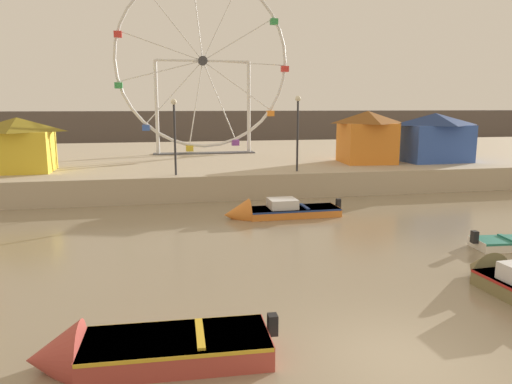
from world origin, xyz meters
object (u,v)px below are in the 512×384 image
at_px(motorboat_faded_red, 131,351).
at_px(carnival_booth_yellow_awning, 19,144).
at_px(carnival_booth_orange_canopy, 367,136).
at_px(promenade_lamp_far, 174,126).
at_px(motorboat_orange_hull, 271,211).
at_px(promenade_lamp_near, 298,123).
at_px(ferris_wheel_white_frame, 203,64).
at_px(carnival_booth_blue_tent, 434,136).

height_order(motorboat_faded_red, carnival_booth_yellow_awning, carnival_booth_yellow_awning).
height_order(carnival_booth_orange_canopy, promenade_lamp_far, promenade_lamp_far).
distance_m(carnival_booth_orange_canopy, promenade_lamp_far, 13.06).
relative_size(motorboat_faded_red, carnival_booth_orange_canopy, 1.30).
xyz_separation_m(motorboat_orange_hull, promenade_lamp_near, (2.77, 5.20, 3.89)).
bearing_deg(carnival_booth_orange_canopy, promenade_lamp_near, -145.99).
bearing_deg(ferris_wheel_white_frame, promenade_lamp_far, -103.02).
bearing_deg(promenade_lamp_near, carnival_booth_yellow_awning, 169.50).
height_order(motorboat_faded_red, motorboat_orange_hull, motorboat_faded_red).
xyz_separation_m(motorboat_orange_hull, promenade_lamp_far, (-4.15, 5.03, 3.78)).
bearing_deg(carnival_booth_yellow_awning, promenade_lamp_far, -19.83).
distance_m(motorboat_faded_red, promenade_lamp_near, 19.59).
bearing_deg(carnival_booth_yellow_awning, motorboat_faded_red, -71.01).
bearing_deg(motorboat_faded_red, motorboat_orange_hull, -113.36).
distance_m(motorboat_faded_red, carnival_booth_orange_canopy, 24.98).
relative_size(motorboat_faded_red, carnival_booth_blue_tent, 1.03).
xyz_separation_m(ferris_wheel_white_frame, promenade_lamp_near, (4.27, -11.28, -4.10)).
height_order(motorboat_faded_red, promenade_lamp_near, promenade_lamp_near).
bearing_deg(carnival_booth_orange_canopy, promenade_lamp_far, -160.24).
distance_m(carnival_booth_orange_canopy, promenade_lamp_near, 6.57).
bearing_deg(carnival_booth_blue_tent, carnival_booth_orange_canopy, 174.56).
xyz_separation_m(ferris_wheel_white_frame, promenade_lamp_far, (-2.65, -11.44, -4.21)).
height_order(ferris_wheel_white_frame, carnival_booth_blue_tent, ferris_wheel_white_frame).
height_order(ferris_wheel_white_frame, promenade_lamp_far, ferris_wheel_white_frame).
xyz_separation_m(carnival_booth_yellow_awning, promenade_lamp_far, (8.65, -3.05, 1.05)).
height_order(motorboat_faded_red, carnival_booth_blue_tent, carnival_booth_blue_tent).
bearing_deg(carnival_booth_blue_tent, ferris_wheel_white_frame, 147.73).
relative_size(ferris_wheel_white_frame, carnival_booth_orange_canopy, 3.54).
distance_m(motorboat_faded_red, promenade_lamp_far, 17.54).
xyz_separation_m(ferris_wheel_white_frame, carnival_booth_blue_tent, (14.69, -8.36, -5.18)).
xyz_separation_m(promenade_lamp_near, promenade_lamp_far, (-6.92, -0.16, -0.11)).
bearing_deg(promenade_lamp_far, carnival_booth_yellow_awning, 160.58).
distance_m(carnival_booth_yellow_awning, promenade_lamp_far, 9.23).
relative_size(motorboat_orange_hull, carnival_booth_orange_canopy, 1.46).
relative_size(carnival_booth_orange_canopy, promenade_lamp_near, 0.90).
xyz_separation_m(ferris_wheel_white_frame, carnival_booth_orange_canopy, (9.96, -8.13, -5.11)).
distance_m(carnival_booth_blue_tent, carnival_booth_orange_canopy, 4.74).
xyz_separation_m(carnival_booth_blue_tent, promenade_lamp_near, (-10.42, -2.91, 1.09)).
distance_m(promenade_lamp_near, promenade_lamp_far, 6.92).
bearing_deg(motorboat_faded_red, carnival_booth_orange_canopy, -122.74).
height_order(ferris_wheel_white_frame, promenade_lamp_near, ferris_wheel_white_frame).
bearing_deg(carnival_booth_blue_tent, carnival_booth_yellow_awning, 177.44).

